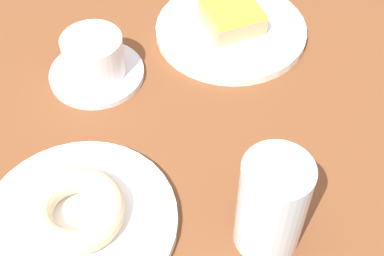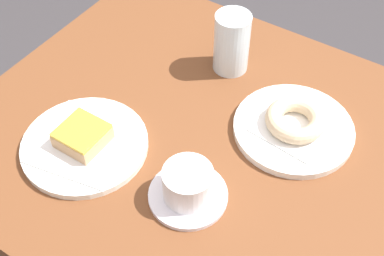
{
  "view_description": "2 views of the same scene",
  "coord_description": "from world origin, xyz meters",
  "views": [
    {
      "loc": [
        -0.07,
        -0.46,
        1.29
      ],
      "look_at": [
        0.1,
        -0.04,
        0.76
      ],
      "focal_mm": 51.07,
      "sensor_mm": 36.0,
      "label": 1
    },
    {
      "loc": [
        -0.25,
        0.54,
        1.47
      ],
      "look_at": [
        0.09,
        0.02,
        0.76
      ],
      "focal_mm": 47.57,
      "sensor_mm": 36.0,
      "label": 2
    }
  ],
  "objects": [
    {
      "name": "plate_glazed_square",
      "position": [
        0.25,
        0.15,
        0.73
      ],
      "size": [
        0.24,
        0.24,
        0.01
      ],
      "primitive_type": "cylinder",
      "color": "white",
      "rests_on": "table"
    },
    {
      "name": "napkin_sugar_ring",
      "position": [
        -0.07,
        -0.1,
        0.74
      ],
      "size": [
        0.14,
        0.14,
        0.0
      ],
      "primitive_type": "cube",
      "rotation": [
        0.0,
        0.0,
        -0.1
      ],
      "color": "white",
      "rests_on": "plate_sugar_ring"
    },
    {
      "name": "table",
      "position": [
        0.0,
        0.0,
        0.62
      ],
      "size": [
        1.06,
        0.77,
        0.73
      ],
      "color": "brown",
      "rests_on": "ground_plane"
    },
    {
      "name": "napkin_glazed_square",
      "position": [
        0.25,
        0.15,
        0.74
      ],
      "size": [
        0.2,
        0.2,
        0.0
      ],
      "primitive_type": "cube",
      "rotation": [
        0.0,
        0.0,
        0.19
      ],
      "color": "white",
      "rests_on": "plate_glazed_square"
    },
    {
      "name": "donut_glazed_square",
      "position": [
        0.25,
        0.15,
        0.76
      ],
      "size": [
        0.08,
        0.08,
        0.04
      ],
      "color": "tan",
      "rests_on": "napkin_glazed_square"
    },
    {
      "name": "donut_sugar_ring",
      "position": [
        -0.07,
        -0.1,
        0.76
      ],
      "size": [
        0.11,
        0.11,
        0.03
      ],
      "primitive_type": "torus",
      "color": "beige",
      "rests_on": "napkin_sugar_ring"
    },
    {
      "name": "coffee_cup",
      "position": [
        0.02,
        0.13,
        0.76
      ],
      "size": [
        0.14,
        0.14,
        0.07
      ],
      "color": "white",
      "rests_on": "table"
    },
    {
      "name": "water_glass",
      "position": [
        0.13,
        -0.2,
        0.79
      ],
      "size": [
        0.08,
        0.08,
        0.13
      ],
      "primitive_type": "cylinder",
      "color": "silver",
      "rests_on": "table"
    },
    {
      "name": "plate_sugar_ring",
      "position": [
        -0.07,
        -0.1,
        0.74
      ],
      "size": [
        0.23,
        0.23,
        0.02
      ],
      "primitive_type": "cylinder",
      "color": "white",
      "rests_on": "table"
    }
  ]
}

